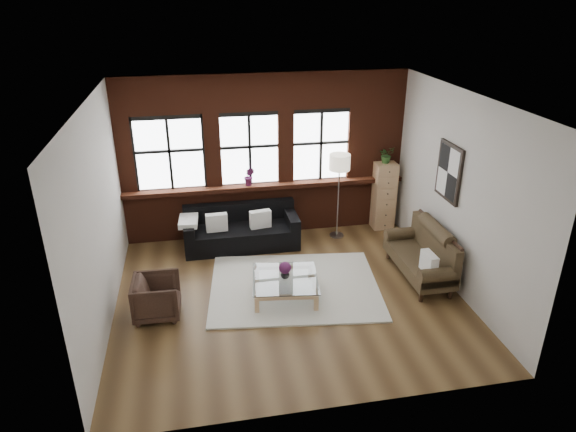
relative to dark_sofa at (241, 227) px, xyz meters
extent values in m
plane|color=#4E351C|center=(0.57, -1.90, -0.39)|extent=(5.50, 5.50, 0.00)
plane|color=white|center=(0.57, -1.90, 2.81)|extent=(5.50, 5.50, 0.00)
plane|color=beige|center=(0.57, 0.60, 1.21)|extent=(5.50, 0.00, 5.50)
plane|color=beige|center=(0.57, -4.40, 1.21)|extent=(5.50, 0.00, 5.50)
plane|color=beige|center=(-2.18, -1.90, 1.21)|extent=(0.00, 5.00, 5.00)
plane|color=beige|center=(3.32, -1.90, 1.21)|extent=(0.00, 5.00, 5.00)
cube|color=#4F2012|center=(0.57, 0.45, 0.65)|extent=(5.50, 0.30, 0.08)
cube|color=beige|center=(0.71, -1.68, -0.38)|extent=(3.03, 2.51, 0.03)
cube|color=white|center=(-0.46, -0.10, 0.19)|extent=(0.41, 0.16, 0.34)
cube|color=white|center=(0.36, -0.10, 0.19)|extent=(0.42, 0.20, 0.34)
cube|color=white|center=(2.79, -2.25, 0.18)|extent=(0.15, 0.38, 0.34)
imported|color=black|center=(-1.50, -2.06, -0.07)|extent=(0.72, 0.70, 0.64)
imported|color=#B2B2B2|center=(0.51, -1.91, 0.02)|extent=(0.19, 0.19, 0.15)
sphere|color=#5F2053|center=(0.51, -1.91, 0.14)|extent=(0.20, 0.20, 0.20)
cube|color=tan|center=(2.97, 0.36, 0.31)|extent=(0.43, 0.43, 1.40)
imported|color=#2D5923|center=(2.97, 0.36, 1.17)|extent=(0.36, 0.34, 0.34)
imported|color=#5F2053|center=(0.23, 0.42, 0.87)|extent=(0.25, 0.23, 0.37)
camera|label=1|loc=(-0.76, -8.89, 4.23)|focal=32.00mm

